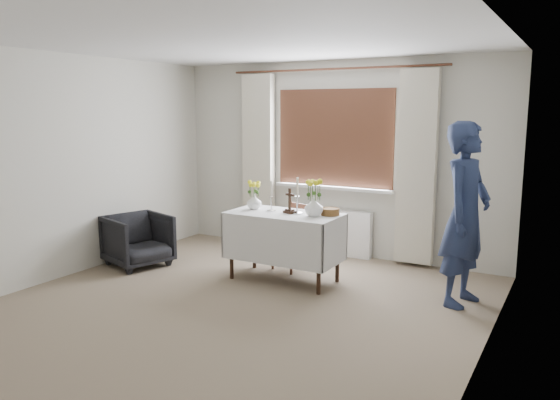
# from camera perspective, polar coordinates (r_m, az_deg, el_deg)

# --- Properties ---
(ground) EXTENTS (5.00, 5.00, 0.00)m
(ground) POSITION_cam_1_polar(r_m,az_deg,el_deg) (5.25, -5.78, -11.63)
(ground) COLOR #817459
(ground) RESTS_ON ground
(altar_table) EXTENTS (1.24, 0.64, 0.76)m
(altar_table) POSITION_cam_1_polar(r_m,az_deg,el_deg) (6.05, 0.43, -4.92)
(altar_table) COLOR white
(altar_table) RESTS_ON ground
(wooden_chair) EXTENTS (0.45, 0.45, 0.78)m
(wooden_chair) POSITION_cam_1_polar(r_m,az_deg,el_deg) (6.47, 1.17, -3.89)
(wooden_chair) COLOR brown
(wooden_chair) RESTS_ON ground
(armchair) EXTENTS (0.87, 0.85, 0.63)m
(armchair) POSITION_cam_1_polar(r_m,az_deg,el_deg) (6.85, -14.60, -4.09)
(armchair) COLOR black
(armchair) RESTS_ON ground
(person) EXTENTS (0.55, 0.72, 1.78)m
(person) POSITION_cam_1_polar(r_m,az_deg,el_deg) (5.52, 18.82, -1.44)
(person) COLOR navy
(person) RESTS_ON ground
(radiator) EXTENTS (1.10, 0.10, 0.60)m
(radiator) POSITION_cam_1_polar(r_m,az_deg,el_deg) (7.19, 5.37, -3.31)
(radiator) COLOR white
(radiator) RESTS_ON ground
(wooden_cross) EXTENTS (0.15, 0.13, 0.27)m
(wooden_cross) POSITION_cam_1_polar(r_m,az_deg,el_deg) (5.94, 1.02, -0.08)
(wooden_cross) COLOR black
(wooden_cross) RESTS_ON altar_table
(candlestick_left) EXTENTS (0.10, 0.10, 0.34)m
(candlestick_left) POSITION_cam_1_polar(r_m,az_deg,el_deg) (6.05, -0.92, 0.40)
(candlestick_left) COLOR silver
(candlestick_left) RESTS_ON altar_table
(candlestick_right) EXTENTS (0.14, 0.14, 0.40)m
(candlestick_right) POSITION_cam_1_polar(r_m,az_deg,el_deg) (5.91, 1.82, 0.45)
(candlestick_right) COLOR silver
(candlestick_right) RESTS_ON altar_table
(flower_vase_left) EXTENTS (0.21, 0.21, 0.17)m
(flower_vase_left) POSITION_cam_1_polar(r_m,az_deg,el_deg) (6.20, -2.71, -0.17)
(flower_vase_left) COLOR white
(flower_vase_left) RESTS_ON altar_table
(flower_vase_right) EXTENTS (0.21, 0.21, 0.21)m
(flower_vase_right) POSITION_cam_1_polar(r_m,az_deg,el_deg) (5.80, 3.56, -0.70)
(flower_vase_right) COLOR white
(flower_vase_right) RESTS_ON altar_table
(wicker_basket) EXTENTS (0.21, 0.21, 0.08)m
(wicker_basket) POSITION_cam_1_polar(r_m,az_deg,el_deg) (5.88, 5.27, -1.22)
(wicker_basket) COLOR brown
(wicker_basket) RESTS_ON altar_table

